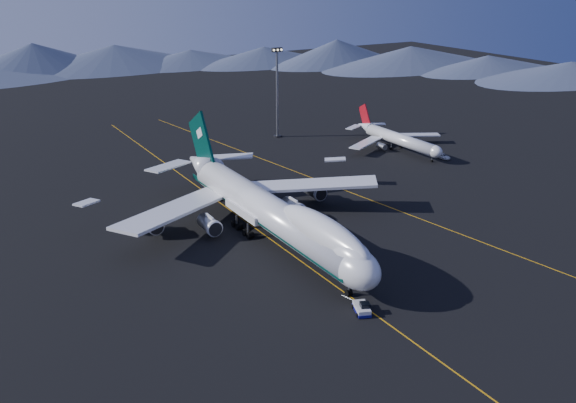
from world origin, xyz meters
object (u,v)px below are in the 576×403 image
second_jet (397,139)px  service_van (443,156)px  pushback_tug (362,309)px  floodlight_mast (277,93)px  boeing_747 (269,211)px

second_jet → service_van: 14.91m
pushback_tug → floodlight_mast: bearing=88.7°
boeing_747 → service_van: boeing_747 is taller
boeing_747 → service_van: bearing=19.6°
second_jet → service_van: second_jet is taller
boeing_747 → floodlight_mast: 79.41m
service_van → pushback_tug: bearing=-137.5°
pushback_tug → service_van: 88.94m
second_jet → floodlight_mast: 39.13m
service_van → boeing_747: bearing=-157.0°
service_van → floodlight_mast: size_ratio=0.17×
pushback_tug → service_van: pushback_tug is taller
boeing_747 → second_jet: bearing=31.2°
boeing_747 → service_van: size_ratio=15.47×
pushback_tug → service_van: bearing=60.3°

